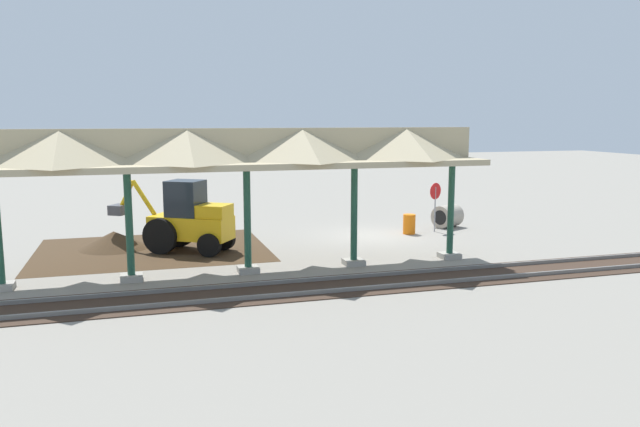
{
  "coord_description": "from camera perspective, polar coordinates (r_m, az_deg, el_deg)",
  "views": [
    {
      "loc": [
        10.11,
        25.59,
        5.23
      ],
      "look_at": [
        3.37,
        2.94,
        1.6
      ],
      "focal_mm": 35.0,
      "sensor_mm": 36.0,
      "label": 1
    }
  ],
  "objects": [
    {
      "name": "dirt_mound",
      "position": [
        26.68,
        -18.29,
        -3.02
      ],
      "size": [
        5.59,
        5.59,
        1.38
      ],
      "primitive_type": "cone",
      "color": "#42301E",
      "rests_on": "ground"
    },
    {
      "name": "backhoe",
      "position": [
        25.03,
        -12.01,
        -0.56
      ],
      "size": [
        4.88,
        3.74,
        2.82
      ],
      "color": "#EAB214",
      "rests_on": "ground"
    },
    {
      "name": "platform_canopy",
      "position": [
        20.94,
        -6.77,
        5.77
      ],
      "size": [
        16.5,
        3.2,
        4.9
      ],
      "color": "#9E998E",
      "rests_on": "ground"
    },
    {
      "name": "rail_tracks",
      "position": [
        21.3,
        12.41,
        -5.61
      ],
      "size": [
        60.0,
        2.58,
        0.15
      ],
      "color": "slate",
      "rests_on": "ground"
    },
    {
      "name": "dirt_work_zone",
      "position": [
        25.89,
        -15.06,
        -3.22
      ],
      "size": [
        8.96,
        7.0,
        0.01
      ],
      "primitive_type": "cube",
      "color": "#42301E",
      "rests_on": "ground"
    },
    {
      "name": "ground_plane",
      "position": [
        28.01,
        4.91,
        -2.06
      ],
      "size": [
        120.0,
        120.0,
        0.0
      ],
      "primitive_type": "plane",
      "color": "gray"
    },
    {
      "name": "concrete_pipe",
      "position": [
        30.68,
        11.57,
        -0.24
      ],
      "size": [
        1.58,
        1.52,
        1.08
      ],
      "color": "#9E9384",
      "rests_on": "ground"
    },
    {
      "name": "stop_sign",
      "position": [
        29.22,
        10.5,
        1.52
      ],
      "size": [
        0.7,
        0.35,
        2.28
      ],
      "color": "gray",
      "rests_on": "ground"
    },
    {
      "name": "traffic_barrel",
      "position": [
        28.63,
        8.16,
        -0.97
      ],
      "size": [
        0.56,
        0.56,
        0.9
      ],
      "primitive_type": "cylinder",
      "color": "orange",
      "rests_on": "ground"
    }
  ]
}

